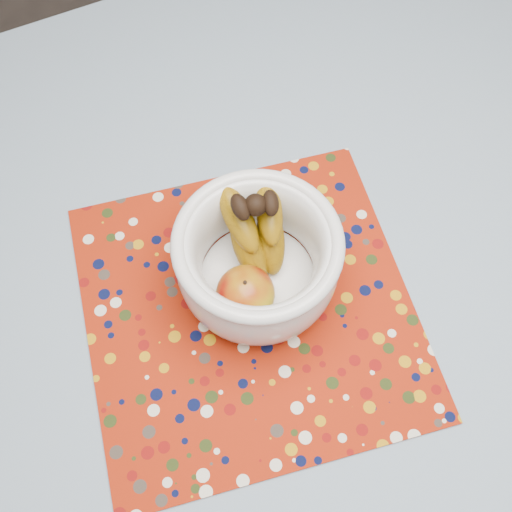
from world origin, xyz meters
The scene contains 4 objects.
table centered at (0.00, 0.00, 0.67)m, with size 1.20×1.20×0.75m.
tablecloth centered at (0.00, 0.00, 0.76)m, with size 1.32×1.32×0.01m, color slate.
placemat centered at (-0.10, -0.02, 0.76)m, with size 0.45×0.45×0.00m, color maroon.
fruit_bowl centered at (-0.07, 0.02, 0.84)m, with size 0.22×0.22×0.16m.
Camera 1 is at (-0.23, -0.30, 1.55)m, focal length 42.00 mm.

